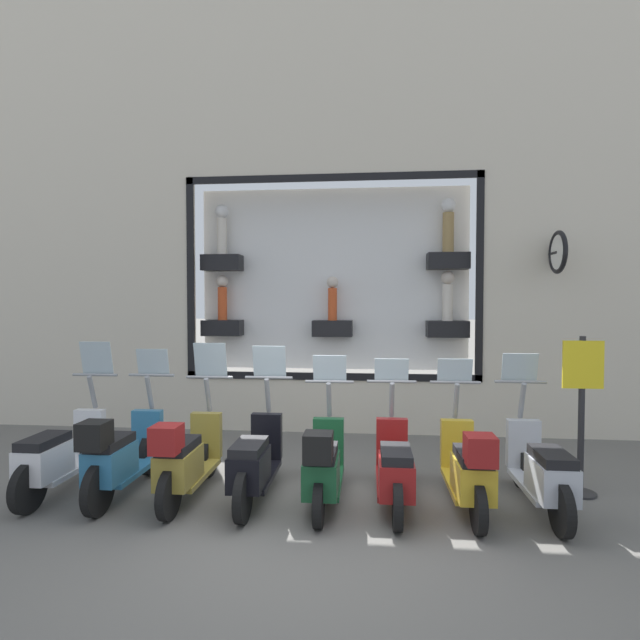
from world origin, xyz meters
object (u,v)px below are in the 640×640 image
object	(u,v)px
scooter_teal_6	(121,455)
shop_sign_post	(582,409)
scooter_green_3	(323,465)
scooter_black_4	(255,462)
scooter_silver_0	(542,472)
scooter_red_2	(395,469)
scooter_yellow_1	(468,469)
scooter_white_7	(60,455)
scooter_olive_5	(186,458)

from	to	relation	value
scooter_teal_6	shop_sign_post	distance (m)	5.30
scooter_green_3	scooter_teal_6	bearing A→B (deg)	89.57
scooter_black_4	scooter_teal_6	xyz separation A→B (m)	(-0.06, 1.54, 0.04)
scooter_silver_0	scooter_red_2	xyz separation A→B (m)	(-0.01, 1.54, -0.02)
scooter_black_4	scooter_teal_6	size ratio (longest dim) A/B	1.00
scooter_yellow_1	scooter_white_7	xyz separation A→B (m)	(0.07, 4.62, -0.02)
scooter_red_2	scooter_black_4	distance (m)	1.54
scooter_olive_5	scooter_silver_0	bearing A→B (deg)	-89.14
scooter_silver_0	scooter_green_3	bearing A→B (deg)	91.78
scooter_green_3	scooter_black_4	world-z (taller)	scooter_black_4
scooter_red_2	scooter_white_7	world-z (taller)	scooter_white_7
scooter_olive_5	scooter_yellow_1	bearing A→B (deg)	-90.19
scooter_red_2	scooter_olive_5	world-z (taller)	scooter_olive_5
scooter_yellow_1	scooter_red_2	size ratio (longest dim) A/B	1.00
scooter_green_3	scooter_black_4	distance (m)	0.77
scooter_white_7	scooter_black_4	bearing A→B (deg)	-90.03
scooter_silver_0	scooter_red_2	world-z (taller)	scooter_silver_0
scooter_silver_0	scooter_green_3	world-z (taller)	scooter_silver_0
scooter_yellow_1	scooter_black_4	bearing A→B (deg)	88.25
scooter_silver_0	scooter_yellow_1	bearing A→B (deg)	95.03
scooter_silver_0	scooter_black_4	xyz separation A→B (m)	(0.00, 3.08, 0.01)
scooter_red_2	shop_sign_post	bearing A→B (deg)	-75.37
scooter_black_4	scooter_olive_5	xyz separation A→B (m)	(-0.06, 0.77, 0.04)
scooter_yellow_1	scooter_green_3	xyz separation A→B (m)	(-0.00, 1.54, -0.01)
scooter_black_4	scooter_teal_6	world-z (taller)	scooter_black_4
scooter_silver_0	scooter_olive_5	distance (m)	3.85
scooter_olive_5	scooter_white_7	distance (m)	1.54
scooter_yellow_1	scooter_black_4	xyz separation A→B (m)	(0.07, 2.31, -0.02)
scooter_red_2	scooter_teal_6	world-z (taller)	scooter_teal_6
scooter_yellow_1	scooter_teal_6	distance (m)	3.85
scooter_yellow_1	scooter_teal_6	xyz separation A→B (m)	(0.01, 3.85, 0.02)
scooter_silver_0	scooter_yellow_1	xyz separation A→B (m)	(-0.07, 0.77, 0.03)
scooter_silver_0	scooter_green_3	size ratio (longest dim) A/B	1.01
scooter_yellow_1	scooter_black_4	world-z (taller)	scooter_black_4
scooter_silver_0	scooter_white_7	world-z (taller)	scooter_white_7
scooter_silver_0	shop_sign_post	distance (m)	1.01
scooter_white_7	scooter_red_2	bearing A→B (deg)	-90.15
scooter_silver_0	scooter_yellow_1	distance (m)	0.77
scooter_black_4	scooter_red_2	bearing A→B (deg)	-90.32
scooter_yellow_1	shop_sign_post	world-z (taller)	shop_sign_post
scooter_silver_0	scooter_teal_6	bearing A→B (deg)	90.68
scooter_silver_0	shop_sign_post	size ratio (longest dim) A/B	0.98
scooter_green_3	shop_sign_post	distance (m)	3.05
scooter_red_2	scooter_white_7	xyz separation A→B (m)	(0.01, 3.85, 0.03)
scooter_red_2	scooter_olive_5	distance (m)	2.31
scooter_red_2	scooter_white_7	size ratio (longest dim) A/B	0.99
scooter_white_7	shop_sign_post	distance (m)	6.06
scooter_teal_6	scooter_white_7	bearing A→B (deg)	85.63
scooter_silver_0	scooter_olive_5	world-z (taller)	scooter_olive_5
scooter_black_4	scooter_olive_5	distance (m)	0.77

